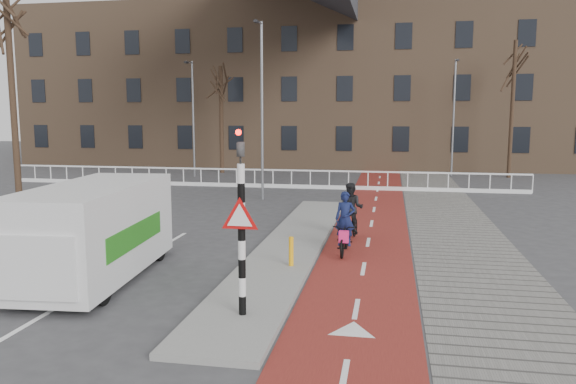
# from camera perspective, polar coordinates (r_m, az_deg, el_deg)

# --- Properties ---
(ground) EXTENTS (120.00, 120.00, 0.00)m
(ground) POSITION_cam_1_polar(r_m,az_deg,el_deg) (12.74, 0.37, -9.91)
(ground) COLOR #38383A
(ground) RESTS_ON ground
(bike_lane) EXTENTS (2.50, 60.00, 0.01)m
(bike_lane) POSITION_cam_1_polar(r_m,az_deg,el_deg) (22.30, 8.66, -2.21)
(bike_lane) COLOR maroon
(bike_lane) RESTS_ON ground
(sidewalk) EXTENTS (3.00, 60.00, 0.01)m
(sidewalk) POSITION_cam_1_polar(r_m,az_deg,el_deg) (22.40, 15.84, -2.38)
(sidewalk) COLOR slate
(sidewalk) RESTS_ON ground
(curb_island) EXTENTS (1.80, 16.00, 0.12)m
(curb_island) POSITION_cam_1_polar(r_m,az_deg,el_deg) (16.64, 0.39, -5.41)
(curb_island) COLOR gray
(curb_island) RESTS_ON ground
(traffic_signal) EXTENTS (0.80, 0.80, 3.68)m
(traffic_signal) POSITION_cam_1_polar(r_m,az_deg,el_deg) (10.46, -4.78, -2.65)
(traffic_signal) COLOR black
(traffic_signal) RESTS_ON curb_island
(bollard) EXTENTS (0.12, 0.12, 0.73)m
(bollard) POSITION_cam_1_polar(r_m,az_deg,el_deg) (14.14, 0.32, -6.04)
(bollard) COLOR #FAA90D
(bollard) RESTS_ON curb_island
(cyclist_near) EXTENTS (0.62, 1.68, 1.76)m
(cyclist_near) POSITION_cam_1_polar(r_m,az_deg,el_deg) (15.79, 5.80, -4.19)
(cyclist_near) COLOR black
(cyclist_near) RESTS_ON bike_lane
(cyclist_far) EXTENTS (0.84, 1.70, 1.80)m
(cyclist_far) POSITION_cam_1_polar(r_m,az_deg,el_deg) (17.45, 6.45, -2.51)
(cyclist_far) COLOR black
(cyclist_far) RESTS_ON bike_lane
(van) EXTENTS (2.51, 5.40, 2.26)m
(van) POSITION_cam_1_polar(r_m,az_deg,el_deg) (14.05, -19.10, -3.66)
(van) COLOR silver
(van) RESTS_ON ground
(railing) EXTENTS (28.00, 0.10, 0.99)m
(railing) POSITION_cam_1_polar(r_m,az_deg,el_deg) (30.02, -3.41, 1.06)
(railing) COLOR silver
(railing) RESTS_ON ground
(townhouse_row) EXTENTS (46.00, 10.00, 15.90)m
(townhouse_row) POSITION_cam_1_polar(r_m,az_deg,el_deg) (44.41, 3.81, 13.00)
(townhouse_row) COLOR #7F6047
(townhouse_row) RESTS_ON ground
(tree_left) EXTENTS (0.25, 0.25, 8.99)m
(tree_left) POSITION_cam_1_polar(r_m,az_deg,el_deg) (24.49, -26.18, 8.53)
(tree_left) COLOR black
(tree_left) RESTS_ON ground
(tree_mid) EXTENTS (0.28, 0.28, 6.98)m
(tree_mid) POSITION_cam_1_polar(r_m,az_deg,el_deg) (37.51, -6.79, 7.28)
(tree_mid) COLOR black
(tree_mid) RESTS_ON ground
(tree_right) EXTENTS (0.24, 0.24, 8.25)m
(tree_right) POSITION_cam_1_polar(r_m,az_deg,el_deg) (36.92, 21.81, 7.75)
(tree_right) COLOR black
(tree_right) RESTS_ON ground
(streetlight_near) EXTENTS (0.12, 0.12, 7.93)m
(streetlight_near) POSITION_cam_1_polar(r_m,az_deg,el_deg) (25.54, -2.65, 8.09)
(streetlight_near) COLOR slate
(streetlight_near) RESTS_ON ground
(streetlight_left) EXTENTS (0.12, 0.12, 7.06)m
(streetlight_left) POSITION_cam_1_polar(r_m,az_deg,el_deg) (35.42, -9.59, 7.25)
(streetlight_left) COLOR slate
(streetlight_left) RESTS_ON ground
(streetlight_right) EXTENTS (0.12, 0.12, 7.23)m
(streetlight_right) POSITION_cam_1_polar(r_m,az_deg,el_deg) (36.88, 16.46, 7.20)
(streetlight_right) COLOR slate
(streetlight_right) RESTS_ON ground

